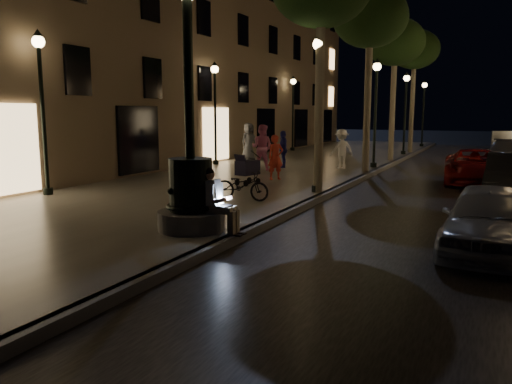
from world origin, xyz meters
The scene contains 28 objects.
ground centered at (0.00, 15.00, 0.00)m, with size 120.00×120.00×0.00m, color black.
cobble_lane centered at (3.00, 15.00, 0.01)m, with size 6.00×45.00×0.02m, color black.
promenade centered at (-4.00, 15.00, 0.10)m, with size 8.00×45.00×0.20m, color slate.
curb_strip centered at (0.00, 15.00, 0.10)m, with size 0.25×45.00×0.20m, color #59595B.
building_left centered at (-12.00, 18.00, 7.50)m, with size 8.00×36.00×15.00m, color #756349.
fountain_lamppost centered at (-1.00, 2.00, 1.21)m, with size 1.40×1.40×5.21m.
seated_man_laptop centered at (-0.39, 2.00, 0.90)m, with size 0.96×0.32×1.33m.
tree_second centered at (-0.20, 14.00, 6.33)m, with size 3.00×3.00×7.40m.
tree_third centered at (-0.30, 20.00, 6.14)m, with size 3.00×3.00×7.20m.
tree_far centered at (-0.22, 26.00, 6.43)m, with size 3.00×3.00×7.50m.
lamp_curb_a centered at (-0.30, 8.00, 3.24)m, with size 0.36×0.36×4.81m.
lamp_curb_b centered at (-0.30, 16.00, 3.24)m, with size 0.36×0.36×4.81m.
lamp_curb_c centered at (-0.30, 24.00, 3.24)m, with size 0.36×0.36×4.81m.
lamp_curb_d centered at (-0.30, 32.00, 3.24)m, with size 0.36×0.36×4.81m.
lamp_left_a centered at (-7.40, 4.00, 3.24)m, with size 0.36×0.36×4.81m.
lamp_left_b centered at (-7.40, 14.00, 3.24)m, with size 0.36×0.36×4.81m.
lamp_left_c centered at (-7.40, 24.00, 3.24)m, with size 0.36×0.36×4.81m.
stroller centered at (-2.91, 8.43, 0.78)m, with size 0.65×1.16×1.17m.
car_front centered at (4.62, 3.50, 0.65)m, with size 1.53×3.81×1.30m, color #ABAFB3.
car_third centered at (4.00, 13.64, 0.64)m, with size 2.11×4.58×1.27m, color maroon.
car_rear centered at (5.20, 19.13, 0.70)m, with size 1.96×4.82×1.40m, color #333438.
car_fifth centered at (5.20, 27.40, 0.77)m, with size 1.63×4.66×1.54m, color gray.
pedestrian_red centered at (-2.61, 10.13, 1.02)m, with size 0.60×0.39×1.64m, color red.
pedestrian_pink centered at (-4.35, 12.70, 1.17)m, with size 0.95×0.74×1.95m, color pink.
pedestrian_white centered at (-1.46, 14.77, 1.06)m, with size 1.12×0.64×1.73m, color white.
pedestrian_blue centered at (-3.95, 14.08, 1.03)m, with size 0.97×0.40×1.65m, color navy.
pedestrian_dark centered at (-7.00, 16.74, 1.17)m, with size 0.94×0.61×1.93m, color #38393D.
bicycle centered at (-1.69, 5.66, 0.62)m, with size 0.56×1.60×0.84m, color black.
Camera 1 is at (4.65, -6.63, 2.61)m, focal length 35.00 mm.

